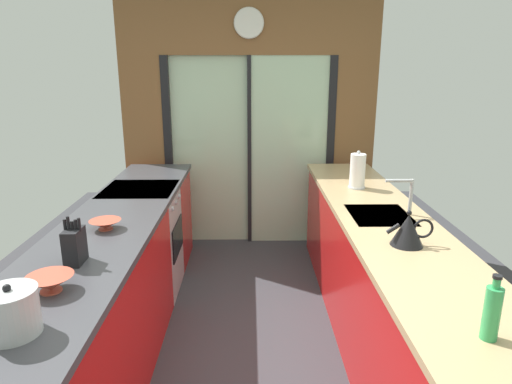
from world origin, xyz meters
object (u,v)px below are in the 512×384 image
at_px(knife_block, 74,245).
at_px(stock_pot, 11,312).
at_px(soap_bottle, 492,312).
at_px(mixing_bowl_mid, 50,283).
at_px(kettle, 408,230).
at_px(paper_towel_roll, 357,171).
at_px(oven_range, 143,241).
at_px(mixing_bowl_far, 105,224).

xyz_separation_m(knife_block, stock_pot, (0.00, -0.63, -0.01)).
bearing_deg(soap_bottle, mixing_bowl_mid, 167.79).
bearing_deg(kettle, mixing_bowl_mid, -163.80).
xyz_separation_m(mixing_bowl_mid, soap_bottle, (1.78, -0.39, 0.07)).
height_order(kettle, paper_towel_roll, paper_towel_roll).
height_order(oven_range, paper_towel_roll, paper_towel_roll).
relative_size(oven_range, stock_pot, 4.40).
distance_m(mixing_bowl_mid, kettle, 1.86).
xyz_separation_m(mixing_bowl_mid, knife_block, (-0.00, 0.30, 0.05)).
relative_size(soap_bottle, paper_towel_roll, 0.82).
height_order(stock_pot, soap_bottle, soap_bottle).
distance_m(oven_range, kettle, 2.25).
bearing_deg(stock_pot, kettle, 25.44).
xyz_separation_m(mixing_bowl_mid, mixing_bowl_far, (0.00, 0.79, -0.01)).
height_order(mixing_bowl_mid, knife_block, knife_block).
xyz_separation_m(mixing_bowl_far, stock_pot, (-0.00, -1.12, 0.06)).
height_order(soap_bottle, paper_towel_roll, paper_towel_roll).
bearing_deg(kettle, paper_towel_roll, 90.09).
bearing_deg(mixing_bowl_mid, paper_towel_roll, 44.48).
xyz_separation_m(knife_block, kettle, (1.78, 0.21, -0.01)).
bearing_deg(mixing_bowl_far, oven_range, 91.10).
relative_size(mixing_bowl_mid, stock_pot, 1.00).
relative_size(oven_range, kettle, 3.44).
bearing_deg(stock_pot, mixing_bowl_far, 90.00).
relative_size(knife_block, stock_pot, 1.20).
relative_size(knife_block, paper_towel_roll, 0.80).
bearing_deg(stock_pot, oven_range, 90.51).
bearing_deg(stock_pot, soap_bottle, -1.78).
height_order(mixing_bowl_mid, soap_bottle, soap_bottle).
bearing_deg(oven_range, soap_bottle, -49.93).
xyz_separation_m(knife_block, paper_towel_roll, (1.78, 1.44, 0.05)).
relative_size(mixing_bowl_far, kettle, 0.73).
distance_m(oven_range, stock_pot, 2.16).
xyz_separation_m(oven_range, mixing_bowl_mid, (0.02, -1.75, 0.51)).
bearing_deg(mixing_bowl_far, knife_block, -90.00).
xyz_separation_m(mixing_bowl_far, knife_block, (-0.00, -0.49, 0.06)).
bearing_deg(knife_block, stock_pot, -90.00).
bearing_deg(knife_block, kettle, 6.82).
relative_size(oven_range, knife_block, 3.66).
bearing_deg(kettle, stock_pot, -154.56).
bearing_deg(kettle, mixing_bowl_far, 171.20).
xyz_separation_m(kettle, paper_towel_roll, (-0.00, 1.23, 0.05)).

